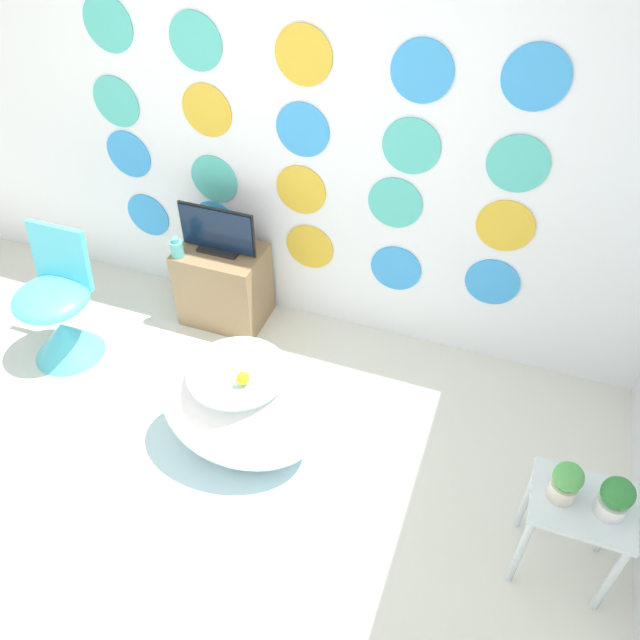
{
  "coord_description": "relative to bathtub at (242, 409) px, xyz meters",
  "views": [
    {
      "loc": [
        1.19,
        -1.17,
        2.77
      ],
      "look_at": [
        0.44,
        0.87,
        0.85
      ],
      "focal_mm": 35.0,
      "sensor_mm": 36.0,
      "label": 1
    }
  ],
  "objects": [
    {
      "name": "ground_plane",
      "position": [
        -0.09,
        -0.66,
        -0.3
      ],
      "size": [
        12.0,
        12.0,
        0.0
      ],
      "primitive_type": "plane",
      "color": "silver"
    },
    {
      "name": "wall_back_dotted",
      "position": [
        -0.09,
        1.17,
        1.0
      ],
      "size": [
        5.15,
        0.05,
        2.6
      ],
      "color": "white",
      "rests_on": "ground_plane"
    },
    {
      "name": "tv_cabinet",
      "position": [
        -0.58,
        0.93,
        -0.03
      ],
      "size": [
        0.53,
        0.38,
        0.53
      ],
      "color": "#8E704C",
      "rests_on": "ground_plane"
    },
    {
      "name": "side_table",
      "position": [
        1.63,
        -0.13,
        0.11
      ],
      "size": [
        0.42,
        0.34,
        0.52
      ],
      "color": "silver",
      "rests_on": "ground_plane"
    },
    {
      "name": "potted_plant_left",
      "position": [
        1.53,
        -0.13,
        0.32
      ],
      "size": [
        0.12,
        0.12,
        0.2
      ],
      "color": "beige",
      "rests_on": "side_table"
    },
    {
      "name": "rubber_duck",
      "position": [
        0.07,
        -0.07,
        0.33
      ],
      "size": [
        0.06,
        0.07,
        0.08
      ],
      "color": "yellow",
      "rests_on": "bathtub"
    },
    {
      "name": "bathtub",
      "position": [
        0.0,
        0.0,
        0.0
      ],
      "size": [
        0.87,
        0.61,
        0.6
      ],
      "color": "white",
      "rests_on": "ground_plane"
    },
    {
      "name": "vase",
      "position": [
        -0.79,
        0.8,
        0.29
      ],
      "size": [
        0.08,
        0.08,
        0.13
      ],
      "color": "#51B2AD",
      "rests_on": "tv_cabinet"
    },
    {
      "name": "rug",
      "position": [
        0.04,
        -0.13,
        -0.3
      ],
      "size": [
        1.27,
        0.72,
        0.01
      ],
      "color": "silver",
      "rests_on": "ground_plane"
    },
    {
      "name": "potted_plant_right",
      "position": [
        1.72,
        -0.14,
        0.31
      ],
      "size": [
        0.13,
        0.13,
        0.19
      ],
      "color": "white",
      "rests_on": "side_table"
    },
    {
      "name": "chair",
      "position": [
        -1.35,
        0.28,
        -0.02
      ],
      "size": [
        0.45,
        0.45,
        0.83
      ],
      "color": "#4CC6DB",
      "rests_on": "ground_plane"
    },
    {
      "name": "tv",
      "position": [
        -0.58,
        0.93,
        0.37
      ],
      "size": [
        0.49,
        0.12,
        0.3
      ],
      "color": "black",
      "rests_on": "tv_cabinet"
    }
  ]
}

